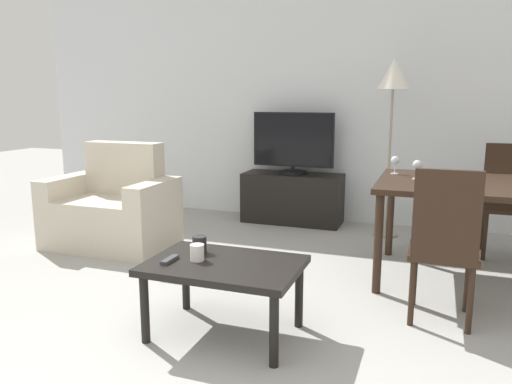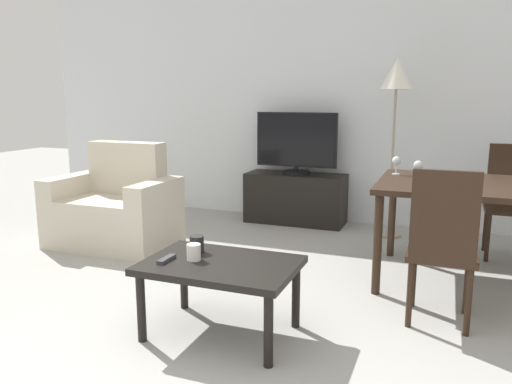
{
  "view_description": "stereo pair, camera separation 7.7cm",
  "coord_description": "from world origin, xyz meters",
  "px_view_note": "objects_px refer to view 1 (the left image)",
  "views": [
    {
      "loc": [
        1.31,
        -1.6,
        1.37
      ],
      "look_at": [
        0.04,
        1.91,
        0.65
      ],
      "focal_mm": 35.0,
      "sensor_mm": 36.0,
      "label": 1
    },
    {
      "loc": [
        1.38,
        -1.57,
        1.37
      ],
      "look_at": [
        0.04,
        1.91,
        0.65
      ],
      "focal_mm": 35.0,
      "sensor_mm": 36.0,
      "label": 2
    }
  ],
  "objects_px": {
    "tv": "(293,143)",
    "dining_chair_near": "(444,241)",
    "dining_chair_far": "(506,195)",
    "remote_primary": "(170,260)",
    "coffee_table": "(224,271)",
    "floor_lamp": "(393,84)",
    "tv_stand": "(292,198)",
    "cup_white_near": "(199,244)",
    "armchair": "(113,211)",
    "cup_colored_far": "(197,252)",
    "dining_table": "(483,193)",
    "wine_glass_left": "(417,166)",
    "wine_glass_center": "(395,161)"
  },
  "relations": [
    {
      "from": "tv",
      "to": "dining_chair_near",
      "type": "bearing_deg",
      "value": -54.12
    },
    {
      "from": "dining_chair_far",
      "to": "remote_primary",
      "type": "distance_m",
      "value": 3.06
    },
    {
      "from": "coffee_table",
      "to": "floor_lamp",
      "type": "relative_size",
      "value": 0.51
    },
    {
      "from": "tv_stand",
      "to": "floor_lamp",
      "type": "bearing_deg",
      "value": -10.84
    },
    {
      "from": "floor_lamp",
      "to": "cup_white_near",
      "type": "height_order",
      "value": "floor_lamp"
    },
    {
      "from": "tv",
      "to": "floor_lamp",
      "type": "height_order",
      "value": "floor_lamp"
    },
    {
      "from": "armchair",
      "to": "coffee_table",
      "type": "height_order",
      "value": "armchair"
    },
    {
      "from": "tv_stand",
      "to": "cup_white_near",
      "type": "xyz_separation_m",
      "value": [
        0.14,
        -2.56,
        0.22
      ]
    },
    {
      "from": "dining_chair_far",
      "to": "cup_white_near",
      "type": "relative_size",
      "value": 9.65
    },
    {
      "from": "dining_chair_far",
      "to": "cup_colored_far",
      "type": "relative_size",
      "value": 10.14
    },
    {
      "from": "armchair",
      "to": "floor_lamp",
      "type": "height_order",
      "value": "floor_lamp"
    },
    {
      "from": "coffee_table",
      "to": "remote_primary",
      "type": "distance_m",
      "value": 0.32
    },
    {
      "from": "armchair",
      "to": "dining_chair_far",
      "type": "distance_m",
      "value": 3.5
    },
    {
      "from": "cup_colored_far",
      "to": "dining_chair_far",
      "type": "bearing_deg",
      "value": 50.71
    },
    {
      "from": "dining_table",
      "to": "cup_white_near",
      "type": "bearing_deg",
      "value": -142.16
    },
    {
      "from": "tv",
      "to": "coffee_table",
      "type": "relative_size",
      "value": 1.02
    },
    {
      "from": "coffee_table",
      "to": "dining_chair_far",
      "type": "relative_size",
      "value": 0.9
    },
    {
      "from": "wine_glass_left",
      "to": "tv_stand",
      "type": "bearing_deg",
      "value": 136.06
    },
    {
      "from": "tv",
      "to": "wine_glass_center",
      "type": "relative_size",
      "value": 6.06
    },
    {
      "from": "armchair",
      "to": "wine_glass_left",
      "type": "bearing_deg",
      "value": 2.74
    },
    {
      "from": "floor_lamp",
      "to": "cup_colored_far",
      "type": "relative_size",
      "value": 18.1
    },
    {
      "from": "wine_glass_center",
      "to": "cup_white_near",
      "type": "bearing_deg",
      "value": -123.84
    },
    {
      "from": "remote_primary",
      "to": "tv",
      "type": "bearing_deg",
      "value": 91.17
    },
    {
      "from": "dining_chair_far",
      "to": "cup_white_near",
      "type": "bearing_deg",
      "value": -132.05
    },
    {
      "from": "floor_lamp",
      "to": "dining_chair_near",
      "type": "bearing_deg",
      "value": -75.32
    },
    {
      "from": "coffee_table",
      "to": "dining_table",
      "type": "relative_size",
      "value": 0.59
    },
    {
      "from": "armchair",
      "to": "floor_lamp",
      "type": "xyz_separation_m",
      "value": [
        2.35,
        1.2,
        1.15
      ]
    },
    {
      "from": "floor_lamp",
      "to": "cup_white_near",
      "type": "bearing_deg",
      "value": -110.59
    },
    {
      "from": "dining_chair_near",
      "to": "wine_glass_center",
      "type": "xyz_separation_m",
      "value": [
        -0.38,
        1.06,
        0.33
      ]
    },
    {
      "from": "tv",
      "to": "cup_colored_far",
      "type": "xyz_separation_m",
      "value": [
        0.2,
        -2.7,
        -0.39
      ]
    },
    {
      "from": "tv",
      "to": "dining_table",
      "type": "relative_size",
      "value": 0.6
    },
    {
      "from": "coffee_table",
      "to": "remote_primary",
      "type": "height_order",
      "value": "remote_primary"
    },
    {
      "from": "tv_stand",
      "to": "coffee_table",
      "type": "height_order",
      "value": "tv_stand"
    },
    {
      "from": "tv",
      "to": "remote_primary",
      "type": "height_order",
      "value": "tv"
    },
    {
      "from": "tv",
      "to": "coffee_table",
      "type": "xyz_separation_m",
      "value": [
        0.35,
        -2.68,
        -0.49
      ]
    },
    {
      "from": "dining_table",
      "to": "wine_glass_center",
      "type": "distance_m",
      "value": 0.7
    },
    {
      "from": "dining_chair_far",
      "to": "dining_table",
      "type": "bearing_deg",
      "value": -107.16
    },
    {
      "from": "dining_table",
      "to": "cup_colored_far",
      "type": "xyz_separation_m",
      "value": [
        -1.59,
        -1.42,
        -0.19
      ]
    },
    {
      "from": "tv",
      "to": "coffee_table",
      "type": "distance_m",
      "value": 2.75
    },
    {
      "from": "wine_glass_left",
      "to": "armchair",
      "type": "bearing_deg",
      "value": -177.26
    },
    {
      "from": "dining_table",
      "to": "cup_white_near",
      "type": "relative_size",
      "value": 14.72
    },
    {
      "from": "remote_primary",
      "to": "wine_glass_left",
      "type": "height_order",
      "value": "wine_glass_left"
    },
    {
      "from": "armchair",
      "to": "cup_white_near",
      "type": "relative_size",
      "value": 11.15
    },
    {
      "from": "floor_lamp",
      "to": "dining_table",
      "type": "bearing_deg",
      "value": -55.0
    },
    {
      "from": "cup_colored_far",
      "to": "wine_glass_left",
      "type": "xyz_separation_m",
      "value": [
        1.13,
        1.43,
        0.37
      ]
    },
    {
      "from": "armchair",
      "to": "tv_stand",
      "type": "height_order",
      "value": "armchair"
    },
    {
      "from": "tv",
      "to": "cup_white_near",
      "type": "height_order",
      "value": "tv"
    },
    {
      "from": "tv",
      "to": "dining_table",
      "type": "xyz_separation_m",
      "value": [
        1.79,
        -1.28,
        -0.19
      ]
    },
    {
      "from": "coffee_table",
      "to": "cup_white_near",
      "type": "height_order",
      "value": "cup_white_near"
    },
    {
      "from": "cup_colored_far",
      "to": "floor_lamp",
      "type": "bearing_deg",
      "value": 71.72
    }
  ]
}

